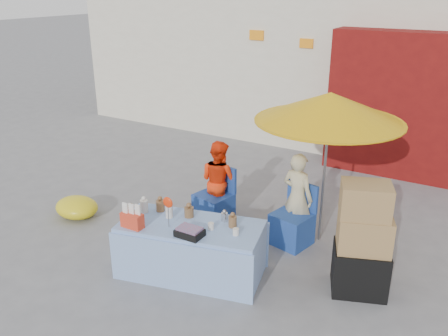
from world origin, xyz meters
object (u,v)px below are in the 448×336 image
Objects in this scene: chair_left at (214,206)px; vendor_orange at (219,181)px; vendor_beige at (297,198)px; chair_right at (292,226)px; box_stack at (362,243)px; umbrella at (330,108)px; market_table at (191,248)px.

vendor_orange reaches higher than chair_left.
vendor_beige reaches higher than vendor_orange.
box_stack reaches higher than chair_right.
umbrella is (0.30, 0.28, 1.64)m from chair_right.
umbrella is (1.55, 0.28, 1.64)m from chair_left.
vendor_orange is 0.91× the size of box_stack.
box_stack is (2.34, -0.74, 0.01)m from vendor_orange.
umbrella is at bearing 131.56° from box_stack.
vendor_orange is 2.01m from umbrella.
vendor_beige is 1.30m from umbrella.
vendor_orange reaches higher than market_table.
chair_left is (-0.46, 1.30, -0.09)m from market_table.
chair_left is at bearing 96.17° from market_table.
market_table is 1.53m from vendor_orange.
vendor_beige is at bearing 18.98° from chair_left.
vendor_beige is at bearing 145.79° from box_stack.
vendor_beige is at bearing 104.30° from chair_right.
umbrella reaches higher than chair_right.
chair_right is 0.69× the size of vendor_orange.
vendor_beige reaches higher than chair_right.
umbrella is 1.74m from box_stack.
market_table is 1.53× the size of vendor_orange.
box_stack is at bearing -48.44° from umbrella.
umbrella reaches higher than chair_left.
vendor_beige is (-0.00, 0.13, 0.38)m from chair_right.
chair_left is at bearing -167.19° from chair_right.
vendor_beige reaches higher than chair_left.
vendor_beige is at bearing -167.19° from vendor_orange.
umbrella is at bearing 42.11° from market_table.
market_table is at bearing -159.75° from box_stack.
vendor_beige is (0.78, 1.43, 0.29)m from market_table.
vendor_orange is at bearing 94.57° from market_table.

